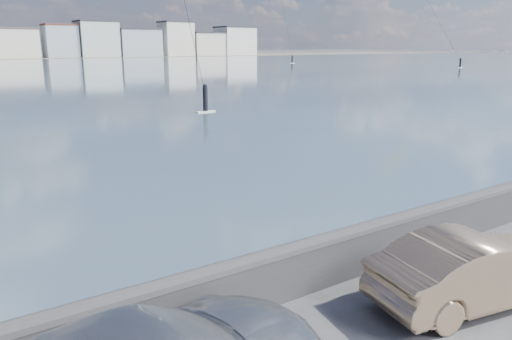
{
  "coord_description": "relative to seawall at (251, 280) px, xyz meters",
  "views": [
    {
      "loc": [
        -4.52,
        -4.09,
        4.68
      ],
      "look_at": [
        1.0,
        4.0,
        2.2
      ],
      "focal_mm": 35.0,
      "sensor_mm": 36.0,
      "label": 1
    }
  ],
  "objects": [
    {
      "name": "car_champagne",
      "position": [
        3.56,
        -2.11,
        0.09
      ],
      "size": [
        4.29,
        2.16,
        1.35
      ],
      "primitive_type": "imported",
      "rotation": [
        0.0,
        0.0,
        1.38
      ],
      "color": "tan",
      "rests_on": "ground"
    },
    {
      "name": "seawall",
      "position": [
        0.0,
        0.0,
        0.0
      ],
      "size": [
        400.0,
        0.36,
        1.08
      ],
      "color": "#28282B",
      "rests_on": "ground"
    }
  ]
}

